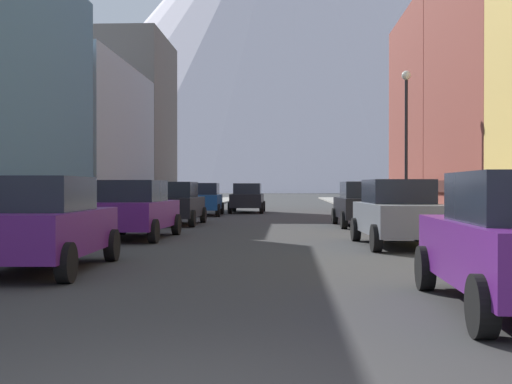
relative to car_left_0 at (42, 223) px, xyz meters
name	(u,v)px	position (x,y,z in m)	size (l,w,h in m)	color
sidewalk_left	(168,212)	(-2.45, 27.19, -0.82)	(2.50, 100.00, 0.15)	gray
sidewalk_right	(380,212)	(10.05, 27.19, -0.82)	(2.50, 100.00, 0.15)	gray
storefront_left_2	(53,144)	(-7.87, 22.88, 2.97)	(8.63, 12.71, 8.03)	#99A5B2
storefront_left_3	(105,127)	(-8.03, 33.75, 4.84)	(8.95, 8.77, 11.84)	#66605B
storefront_right_3	(478,116)	(15.54, 26.54, 4.71)	(8.79, 11.07, 11.58)	brown
car_left_0	(42,223)	(0.00, 0.00, 0.00)	(2.19, 4.46, 1.78)	#591E72
car_left_1	(136,209)	(0.00, 7.81, 0.00)	(2.18, 4.45, 1.78)	#591E72
car_left_2	(176,203)	(0.00, 15.18, 0.00)	(2.09, 4.42, 1.78)	black
car_left_3	(203,199)	(0.00, 24.39, 0.00)	(2.19, 4.46, 1.78)	#19478C
car_right_1	(399,212)	(7.60, 5.71, 0.00)	(2.25, 4.48, 1.78)	slate
car_right_2	(362,204)	(7.60, 14.44, 0.00)	(2.19, 4.46, 1.78)	black
car_driving_0	(247,198)	(2.20, 28.29, 0.00)	(2.06, 4.40, 1.78)	black
potted_plant_1	(469,217)	(10.80, 10.74, -0.35)	(0.50, 0.50, 0.83)	gray
potted_plant_2	(501,219)	(10.80, 7.33, -0.24)	(0.71, 0.71, 0.95)	brown
pedestrian_0	(112,205)	(-2.45, 14.40, -0.04)	(0.36, 0.36, 1.54)	brown
streetlamp_right	(406,124)	(9.15, 13.45, 3.09)	(0.36, 0.36, 5.86)	black
mountain_backdrop	(293,20)	(7.01, 252.19, 66.26)	(216.17, 216.17, 134.32)	silver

